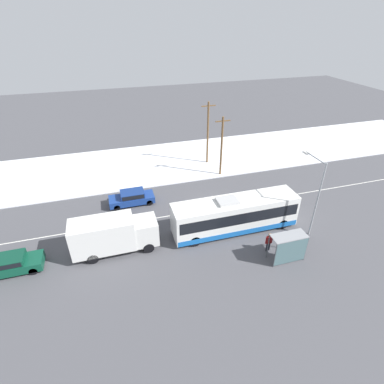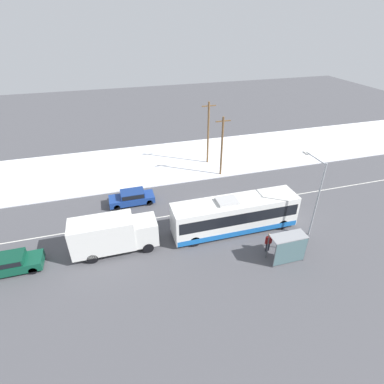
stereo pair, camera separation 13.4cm
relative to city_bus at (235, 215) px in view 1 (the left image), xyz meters
name	(u,v)px [view 1 (the left image)]	position (x,y,z in m)	size (l,w,h in m)	color
ground_plane	(212,208)	(-0.73, 3.78, -1.66)	(120.00, 120.00, 0.00)	#4C4C51
snow_lot	(182,160)	(-0.73, 16.00, -1.60)	(80.00, 12.38, 0.12)	white
lane_marking_center	(212,208)	(-0.73, 3.78, -1.66)	(60.00, 0.12, 0.00)	silver
city_bus	(235,215)	(0.00, 0.00, 0.00)	(11.42, 2.57, 3.40)	white
box_truck	(113,234)	(-10.73, 0.21, 0.09)	(6.94, 2.30, 3.18)	silver
sedan_car	(132,197)	(-8.46, 7.01, -0.86)	(4.61, 1.80, 1.47)	navy
parked_car_near_truck	(10,264)	(-18.55, 0.05, -0.87)	(4.57, 1.80, 1.43)	#0F4733
pedestrian_at_stop	(269,240)	(1.59, -3.45, -0.56)	(0.65, 0.29, 1.80)	#23232D
bus_shelter	(290,245)	(2.45, -5.01, 0.01)	(2.83, 1.20, 2.40)	gray
streetlamp	(315,187)	(6.25, -1.93, 2.91)	(0.36, 3.02, 7.11)	#9EA3A8
utility_pole_roadside	(222,146)	(2.68, 10.50, 2.17)	(1.80, 0.24, 7.29)	brown
utility_pole_snowlot	(208,133)	(2.23, 14.18, 2.56)	(1.80, 0.24, 8.07)	brown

